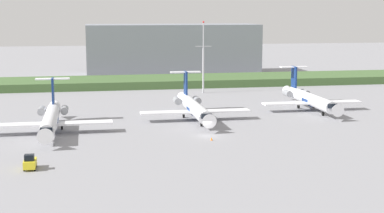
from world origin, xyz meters
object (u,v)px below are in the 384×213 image
object	(u,v)px
regional_jet_third	(309,99)
regional_jet_second	(194,107)
baggage_tug	(30,163)
safety_cone_front_marker	(212,139)
antenna_mast	(203,63)
regional_jet_nearest	(51,119)

from	to	relation	value
regional_jet_third	regional_jet_second	bearing A→B (deg)	-166.40
baggage_tug	safety_cone_front_marker	world-z (taller)	baggage_tug
regional_jet_third	baggage_tug	distance (m)	71.46
regional_jet_third	antenna_mast	bearing A→B (deg)	120.82
regional_jet_nearest	safety_cone_front_marker	bearing A→B (deg)	-23.88
regional_jet_nearest	regional_jet_second	world-z (taller)	same
regional_jet_second	regional_jet_third	size ratio (longest dim) A/B	1.00
regional_jet_second	antenna_mast	xyz separation A→B (m)	(9.62, 37.93, 5.68)
regional_jet_second	baggage_tug	world-z (taller)	regional_jet_second
regional_jet_second	regional_jet_third	distance (m)	28.99
regional_jet_second	safety_cone_front_marker	size ratio (longest dim) A/B	56.36
regional_jet_nearest	baggage_tug	size ratio (longest dim) A/B	9.69
regional_jet_nearest	baggage_tug	bearing A→B (deg)	-93.31
regional_jet_third	baggage_tug	bearing A→B (deg)	-144.91
regional_jet_nearest	safety_cone_front_marker	xyz separation A→B (m)	(28.11, -12.45, -2.26)
antenna_mast	safety_cone_front_marker	bearing A→B (deg)	-99.97
regional_jet_second	regional_jet_nearest	bearing A→B (deg)	-164.38
regional_jet_nearest	safety_cone_front_marker	distance (m)	30.83
safety_cone_front_marker	regional_jet_third	bearing A→B (deg)	43.44
regional_jet_nearest	regional_jet_second	bearing A→B (deg)	15.62
regional_jet_second	baggage_tug	xyz separation A→B (m)	(-30.28, -34.25, -1.53)
regional_jet_second	antenna_mast	world-z (taller)	antenna_mast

